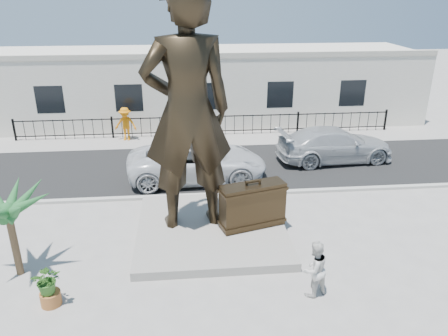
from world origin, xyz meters
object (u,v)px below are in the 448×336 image
object	(u,v)px
car_white	(197,161)
statue	(187,112)
tourist	(314,269)
suitcase	(253,205)

from	to	relation	value
car_white	statue	bearing A→B (deg)	172.98
statue	tourist	world-z (taller)	statue
statue	tourist	bearing A→B (deg)	121.23
suitcase	tourist	distance (m)	3.74
tourist	car_white	world-z (taller)	car_white
statue	car_white	distance (m)	5.70
statue	suitcase	bearing A→B (deg)	158.68
tourist	statue	bearing A→B (deg)	-76.11
tourist	suitcase	bearing A→B (deg)	-97.27
tourist	car_white	bearing A→B (deg)	-96.88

